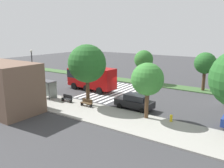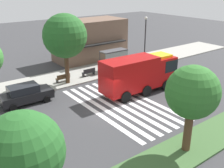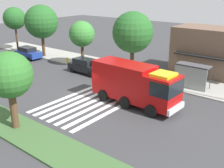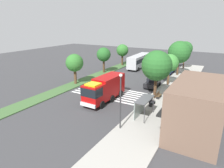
{
  "view_description": "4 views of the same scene",
  "coord_description": "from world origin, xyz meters",
  "px_view_note": "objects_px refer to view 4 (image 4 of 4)",
  "views": [
    {
      "loc": [
        -18.37,
        29.02,
        9.09
      ],
      "look_at": [
        1.28,
        0.46,
        1.3
      ],
      "focal_mm": 37.04,
      "sensor_mm": 36.0,
      "label": 1
    },
    {
      "loc": [
        -12.55,
        -17.12,
        10.61
      ],
      "look_at": [
        1.29,
        1.27,
        1.66
      ],
      "focal_mm": 42.13,
      "sensor_mm": 36.0,
      "label": 2
    },
    {
      "loc": [
        17.76,
        -18.2,
        10.2
      ],
      "look_at": [
        2.78,
        0.46,
        1.76
      ],
      "focal_mm": 44.18,
      "sensor_mm": 36.0,
      "label": 3
    },
    {
      "loc": [
        28.89,
        16.34,
        11.68
      ],
      "look_at": [
        0.92,
        0.38,
        1.53
      ],
      "focal_mm": 31.42,
      "sensor_mm": 36.0,
      "label": 4
    }
  ],
  "objects_px": {
    "median_tree_west": "(104,55)",
    "median_tree_center": "(75,63)",
    "bench_near_shelter": "(152,102)",
    "street_lamp": "(121,97)",
    "sidewalk_tree_east": "(157,66)",
    "fire_hydrant": "(169,79)",
    "fire_truck": "(104,88)",
    "parked_car_west": "(169,70)",
    "sidewalk_tree_west": "(179,52)",
    "sidewalk_tree_center": "(169,63)",
    "bench_west_of_shelter": "(159,95)",
    "sidewalk_tree_far_west": "(185,49)",
    "parked_car_mid": "(153,82)",
    "median_tree_far_west": "(122,50)",
    "transit_bus": "(139,60)",
    "bus_stop_shelter": "(142,103)"
  },
  "relations": [
    {
      "from": "parked_car_west",
      "to": "sidewalk_tree_far_west",
      "type": "height_order",
      "value": "sidewalk_tree_far_west"
    },
    {
      "from": "street_lamp",
      "to": "median_tree_center",
      "type": "distance_m",
      "value": 18.95
    },
    {
      "from": "median_tree_west",
      "to": "median_tree_center",
      "type": "xyz_separation_m",
      "value": [
        10.52,
        0.0,
        -0.16
      ]
    },
    {
      "from": "sidewalk_tree_center",
      "to": "median_tree_west",
      "type": "relative_size",
      "value": 0.99
    },
    {
      "from": "transit_bus",
      "to": "street_lamp",
      "type": "relative_size",
      "value": 1.73
    },
    {
      "from": "street_lamp",
      "to": "sidewalk_tree_east",
      "type": "distance_m",
      "value": 11.34
    },
    {
      "from": "sidewalk_tree_east",
      "to": "sidewalk_tree_far_west",
      "type": "bearing_deg",
      "value": 180.0
    },
    {
      "from": "fire_truck",
      "to": "bus_stop_shelter",
      "type": "xyz_separation_m",
      "value": [
        2.16,
        7.04,
        -0.19
      ]
    },
    {
      "from": "bus_stop_shelter",
      "to": "bench_west_of_shelter",
      "type": "distance_m",
      "value": 7.51
    },
    {
      "from": "parked_car_west",
      "to": "bench_near_shelter",
      "type": "height_order",
      "value": "parked_car_west"
    },
    {
      "from": "parked_car_mid",
      "to": "fire_hydrant",
      "type": "xyz_separation_m",
      "value": [
        -5.19,
        1.7,
        -0.44
      ]
    },
    {
      "from": "transit_bus",
      "to": "sidewalk_tree_far_west",
      "type": "distance_m",
      "value": 11.87
    },
    {
      "from": "parked_car_mid",
      "to": "median_tree_west",
      "type": "distance_m",
      "value": 14.9
    },
    {
      "from": "sidewalk_tree_far_west",
      "to": "median_tree_far_west",
      "type": "distance_m",
      "value": 16.36
    },
    {
      "from": "parked_car_west",
      "to": "sidewalk_tree_east",
      "type": "height_order",
      "value": "sidewalk_tree_east"
    },
    {
      "from": "sidewalk_tree_far_west",
      "to": "sidewalk_tree_center",
      "type": "relative_size",
      "value": 1.19
    },
    {
      "from": "parked_car_west",
      "to": "bus_stop_shelter",
      "type": "bearing_deg",
      "value": 6.61
    },
    {
      "from": "sidewalk_tree_west",
      "to": "fire_hydrant",
      "type": "distance_m",
      "value": 7.57
    },
    {
      "from": "street_lamp",
      "to": "sidewalk_tree_center",
      "type": "height_order",
      "value": "street_lamp"
    },
    {
      "from": "sidewalk_tree_east",
      "to": "median_tree_far_west",
      "type": "relative_size",
      "value": 1.3
    },
    {
      "from": "sidewalk_tree_west",
      "to": "sidewalk_tree_center",
      "type": "height_order",
      "value": "sidewalk_tree_west"
    },
    {
      "from": "parked_car_west",
      "to": "bench_west_of_shelter",
      "type": "bearing_deg",
      "value": 9.31
    },
    {
      "from": "sidewalk_tree_east",
      "to": "median_tree_center",
      "type": "relative_size",
      "value": 1.29
    },
    {
      "from": "transit_bus",
      "to": "median_tree_center",
      "type": "bearing_deg",
      "value": 164.09
    },
    {
      "from": "parked_car_west",
      "to": "transit_bus",
      "type": "distance_m",
      "value": 8.91
    },
    {
      "from": "bench_near_shelter",
      "to": "sidewalk_tree_east",
      "type": "xyz_separation_m",
      "value": [
        -3.13,
        -0.57,
        4.75
      ]
    },
    {
      "from": "fire_truck",
      "to": "median_tree_center",
      "type": "xyz_separation_m",
      "value": [
        -4.58,
        -9.47,
        2.16
      ]
    },
    {
      "from": "sidewalk_tree_east",
      "to": "median_tree_center",
      "type": "bearing_deg",
      "value": -88.61
    },
    {
      "from": "sidewalk_tree_far_west",
      "to": "sidewalk_tree_east",
      "type": "bearing_deg",
      "value": 0.0
    },
    {
      "from": "fire_truck",
      "to": "median_tree_west",
      "type": "relative_size",
      "value": 1.43
    },
    {
      "from": "fire_truck",
      "to": "median_tree_center",
      "type": "relative_size",
      "value": 1.46
    },
    {
      "from": "street_lamp",
      "to": "sidewalk_tree_west",
      "type": "height_order",
      "value": "sidewalk_tree_west"
    },
    {
      "from": "parked_car_mid",
      "to": "street_lamp",
      "type": "distance_m",
      "value": 17.1
    },
    {
      "from": "bus_stop_shelter",
      "to": "parked_car_mid",
      "type": "bearing_deg",
      "value": -167.55
    },
    {
      "from": "sidewalk_tree_center",
      "to": "median_tree_far_west",
      "type": "distance_m",
      "value": 19.83
    },
    {
      "from": "parked_car_west",
      "to": "sidewalk_tree_center",
      "type": "relative_size",
      "value": 0.74
    },
    {
      "from": "parked_car_west",
      "to": "median_tree_center",
      "type": "relative_size",
      "value": 0.75
    },
    {
      "from": "parked_car_west",
      "to": "median_tree_west",
      "type": "distance_m",
      "value": 15.94
    },
    {
      "from": "parked_car_mid",
      "to": "sidewalk_tree_west",
      "type": "relative_size",
      "value": 0.62
    },
    {
      "from": "sidewalk_tree_far_west",
      "to": "sidewalk_tree_west",
      "type": "relative_size",
      "value": 0.92
    },
    {
      "from": "bus_stop_shelter",
      "to": "sidewalk_tree_center",
      "type": "xyz_separation_m",
      "value": [
        -15.25,
        -0.59,
        2.44
      ]
    },
    {
      "from": "bench_near_shelter",
      "to": "street_lamp",
      "type": "relative_size",
      "value": 0.25
    },
    {
      "from": "sidewalk_tree_east",
      "to": "bench_west_of_shelter",
      "type": "bearing_deg",
      "value": 115.03
    },
    {
      "from": "median_tree_west",
      "to": "median_tree_center",
      "type": "bearing_deg",
      "value": 0.0
    },
    {
      "from": "fire_hydrant",
      "to": "median_tree_west",
      "type": "bearing_deg",
      "value": -87.93
    },
    {
      "from": "sidewalk_tree_east",
      "to": "fire_hydrant",
      "type": "distance_m",
      "value": 11.75
    },
    {
      "from": "parked_car_west",
      "to": "sidewalk_tree_west",
      "type": "xyz_separation_m",
      "value": [
        0.92,
        2.2,
        4.43
      ]
    },
    {
      "from": "sidewalk_tree_west",
      "to": "median_tree_west",
      "type": "xyz_separation_m",
      "value": [
        6.36,
        -15.93,
        -0.92
      ]
    },
    {
      "from": "bench_west_of_shelter",
      "to": "sidewalk_tree_far_west",
      "type": "xyz_separation_m",
      "value": [
        -23.25,
        -0.57,
        4.76
      ]
    },
    {
      "from": "street_lamp",
      "to": "fire_hydrant",
      "type": "height_order",
      "value": "street_lamp"
    }
  ]
}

